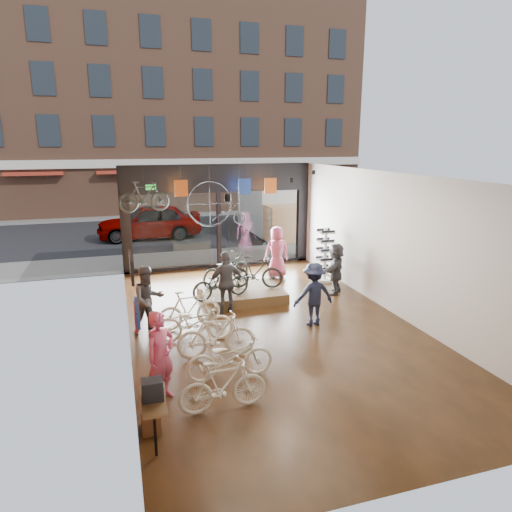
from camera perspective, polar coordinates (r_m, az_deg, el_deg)
name	(u,v)px	position (r m, az deg, el deg)	size (l,w,h in m)	color
ground_plane	(270,326)	(11.87, 1.81, -8.69)	(7.00, 12.00, 0.04)	black
ceiling	(272,175)	(10.98, 1.96, 10.13)	(7.00, 12.00, 0.04)	black
wall_left	(123,264)	(10.70, -16.27, -0.97)	(0.04, 12.00, 3.80)	#B2653F
wall_right	(395,244)	(12.82, 16.94, 1.43)	(0.04, 12.00, 3.80)	beige
wall_back	(427,363)	(6.21, 20.56, -12.37)	(7.00, 0.04, 3.80)	beige
storefront	(219,216)	(16.95, -4.70, 4.95)	(7.00, 0.26, 3.80)	black
exit_sign	(151,187)	(16.35, -13.02, 8.37)	(0.35, 0.06, 0.18)	#198C26
street_road	(185,226)	(26.01, -8.90, 3.76)	(30.00, 18.00, 0.02)	black
sidewalk_near	(213,257)	(18.47, -5.39, -0.13)	(30.00, 2.40, 0.12)	slate
sidewalk_far	(176,214)	(29.91, -10.03, 5.18)	(30.00, 2.00, 0.12)	slate
opposite_building	(166,104)	(32.15, -11.17, 18.15)	(26.00, 5.00, 14.00)	brown
street_car	(150,221)	(22.71, -13.17, 4.23)	(1.97, 4.90, 1.67)	gray
box_truck	(275,210)	(22.88, 2.36, 5.73)	(2.13, 6.38, 2.51)	silver
floor_bike_1	(223,385)	(8.23, -4.15, -15.84)	(0.44, 1.57, 0.94)	beige
floor_bike_2	(230,357)	(9.21, -3.27, -12.49)	(0.61, 1.74, 0.91)	beige
floor_bike_3	(216,335)	(10.04, -5.00, -9.83)	(0.48, 1.71, 1.03)	beige
floor_bike_4	(195,322)	(10.90, -7.67, -8.15)	(0.63, 1.81, 0.95)	beige
floor_bike_5	(189,309)	(11.64, -8.32, -6.58)	(0.47, 1.65, 0.99)	beige
display_platform	(242,294)	(13.69, -1.82, -4.78)	(2.40, 1.80, 0.30)	#52331D
display_bike_left	(221,283)	(12.79, -4.41, -3.34)	(0.60, 1.73, 0.91)	black
display_bike_mid	(255,272)	(13.61, -0.09, -2.03)	(0.47, 1.65, 0.99)	black
display_bike_right	(226,269)	(14.03, -3.77, -1.67)	(0.63, 1.81, 0.95)	black
customer_0	(161,356)	(8.55, -11.83, -12.12)	(0.62, 0.40, 1.69)	#CC4C72
customer_1	(148,300)	(11.44, -13.31, -5.35)	(0.82, 0.64, 1.69)	#3F3F44
customer_2	(227,283)	(12.41, -3.70, -3.34)	(1.01, 0.42, 1.73)	#3F3F44
customer_3	(314,294)	(11.70, 7.23, -4.77)	(1.06, 0.61, 1.64)	#161C33
customer_4	(277,252)	(15.70, 2.61, 0.49)	(0.87, 0.57, 1.78)	#CC4C72
customer_5	(336,268)	(14.23, 9.95, -1.54)	(1.47, 0.47, 1.59)	#3F3F44
sunglasses_rack	(325,255)	(15.36, 8.60, 0.08)	(0.53, 0.44, 1.80)	white
wall_merch	(140,355)	(7.60, -14.31, -11.90)	(0.40, 2.40, 2.60)	navy
penny_farthing	(219,205)	(15.61, -4.61, 6.40)	(1.95, 0.06, 1.56)	black
hung_bike	(144,197)	(14.67, -13.80, 7.22)	(0.45, 1.58, 0.95)	black
jersey_left	(181,188)	(15.77, -9.35, 8.35)	(0.45, 0.03, 0.55)	#CC5919
jersey_mid	(245,186)	(16.22, -1.42, 8.68)	(0.45, 0.03, 0.55)	#1E3F99
jersey_right	(271,186)	(16.51, 1.83, 8.77)	(0.45, 0.03, 0.55)	#CC5919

